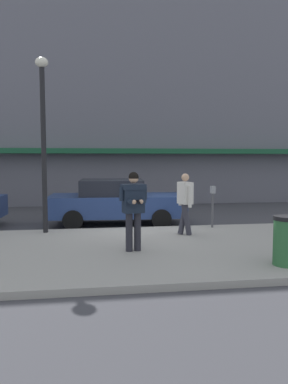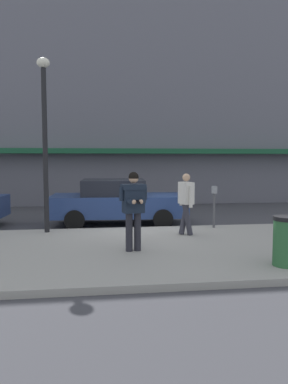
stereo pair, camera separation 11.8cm
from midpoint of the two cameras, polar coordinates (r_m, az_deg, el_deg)
ground_plane at (r=11.80m, az=-1.45°, el=-5.85°), size 80.00×80.00×0.00m
sidewalk at (r=9.24m, az=6.98°, el=-8.52°), size 32.00×5.30×0.14m
curb_paint_line at (r=12.01m, az=3.29°, el=-5.65°), size 28.00×0.12×0.01m
storefront_facade at (r=20.40m, az=-1.61°, el=14.37°), size 28.00×4.70×11.08m
parked_sedan_mid at (r=12.66m, az=-4.56°, el=-1.49°), size 4.60×2.14×1.54m
man_texting_on_phone at (r=8.44m, az=-2.02°, el=-1.63°), size 0.64×0.63×1.81m
pedestrian_in_light_coat at (r=10.34m, az=5.95°, el=-1.22°), size 0.41×0.58×1.70m
street_lamp_post at (r=10.96m, az=-15.41°, el=9.63°), size 0.36×0.36×4.88m
parking_meter at (r=11.57m, az=10.13°, el=-1.28°), size 0.12×0.18×1.27m
trash_bin at (r=7.92m, az=20.53°, el=-6.93°), size 0.55×0.55×0.98m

